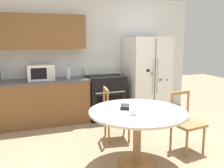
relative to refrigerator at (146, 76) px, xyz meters
The scene contains 11 objects.
back_wall 1.79m from the refrigerator, 166.62° to the left, with size 5.20×0.44×2.60m.
kitchen_counter 2.50m from the refrigerator, behind, with size 2.20×0.64×0.90m.
refrigerator is the anchor object (origin of this frame).
oven_range 1.05m from the refrigerator, behind, with size 0.77×0.68×1.08m.
microwave 2.30m from the refrigerator, behind, with size 0.51×0.39×0.31m.
counter_bottle 1.76m from the refrigerator, behind, with size 0.08×0.08×0.30m.
dining_table 2.42m from the refrigerator, 120.48° to the right, with size 1.30×1.30×0.77m.
dining_chair_far 1.72m from the refrigerator, 135.94° to the right, with size 0.48×0.48×0.90m.
dining_chair_right 2.00m from the refrigerator, 99.27° to the right, with size 0.47×0.47×0.90m.
candle_glass 2.60m from the refrigerator, 121.20° to the right, with size 0.09×0.09×0.08m.
wallet 2.38m from the refrigerator, 124.66° to the right, with size 0.17×0.17×0.07m.
Camera 1 is at (-1.29, -2.77, 1.72)m, focal length 40.00 mm.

